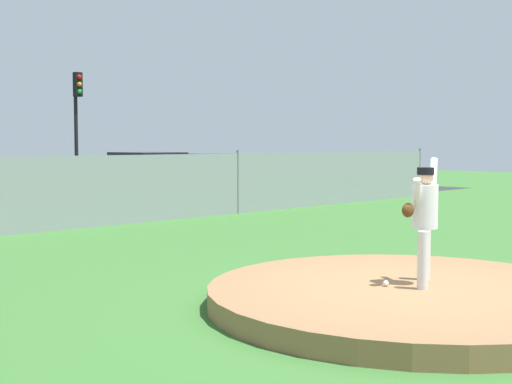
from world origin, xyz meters
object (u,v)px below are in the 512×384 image
pitcher_youth (424,213)px  parked_car_white (148,180)px  baseball (386,283)px  traffic_light_far (77,112)px  traffic_cone_orange (145,189)px  parked_car_charcoal (223,176)px

pitcher_youth → parked_car_white: pitcher_youth is taller
baseball → traffic_light_far: size_ratio=0.02×
parked_car_white → traffic_cone_orange: parked_car_white is taller
pitcher_youth → traffic_light_far: 19.75m
baseball → parked_car_charcoal: parked_car_charcoal is taller
parked_car_charcoal → baseball: bearing=-125.2°
baseball → parked_car_white: (6.36, 13.92, 0.52)m
parked_car_charcoal → traffic_cone_orange: (-1.60, 2.73, -0.54)m
parked_car_charcoal → traffic_light_far: bearing=133.7°
traffic_cone_orange → parked_car_charcoal: bearing=-59.6°
parked_car_charcoal → traffic_light_far: size_ratio=1.03×
parked_car_charcoal → traffic_cone_orange: parked_car_charcoal is taller
pitcher_youth → parked_car_charcoal: 17.69m
parked_car_white → parked_car_charcoal: (3.84, 0.56, -0.02)m
pitcher_youth → traffic_light_far: traffic_light_far is taller
pitcher_youth → parked_car_white: size_ratio=0.38×
traffic_cone_orange → traffic_light_far: size_ratio=0.12×
traffic_cone_orange → traffic_light_far: 3.87m
parked_car_white → pitcher_youth: bearing=-112.7°
baseball → parked_car_charcoal: size_ratio=0.02×
pitcher_youth → baseball: bearing=149.3°
pitcher_youth → baseball: 1.00m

